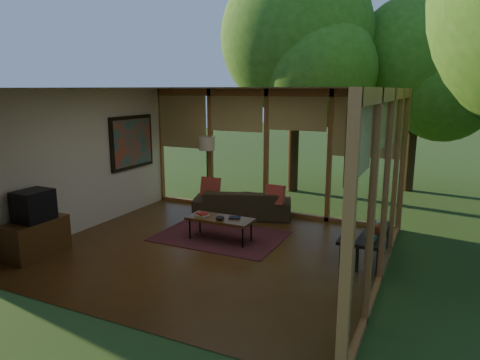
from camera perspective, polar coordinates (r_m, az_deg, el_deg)
The scene contains 25 objects.
floor at distance 7.38m, azimuth -3.96°, elevation -9.32°, with size 5.50×5.50×0.00m, color brown.
ceiling at distance 6.88m, azimuth -4.29°, elevation 12.13°, with size 5.50×5.50×0.00m, color silver.
wall_left at distance 8.68m, azimuth -20.16°, elevation 2.44°, with size 0.04×5.00×2.70m, color beige.
wall_front at distance 5.04m, azimuth -18.23°, elevation -3.92°, with size 5.50×0.04×2.70m, color beige.
window_wall_back at distance 9.23m, azimuth 3.53°, elevation 3.69°, with size 5.50×0.12×2.70m, color #98602F.
window_wall_right at distance 6.16m, azimuth 18.76°, elevation -1.11°, with size 0.12×5.00×2.70m, color #98602F.
tree_nw at distance 11.49m, azimuth 7.58°, elevation 18.25°, with size 3.86×3.86×5.89m.
tree_ne at distance 12.22m, azimuth 22.60°, elevation 14.15°, with size 3.45×3.45×5.07m.
rug at distance 8.04m, azimuth -2.62°, elevation -7.45°, with size 2.29×1.62×0.01m, color maroon.
sofa at distance 9.13m, azimuth 0.35°, elevation -3.14°, with size 2.05×0.80×0.60m, color #352D1A.
pillow_left at distance 9.34m, azimuth -3.95°, elevation -0.97°, with size 0.42×0.14×0.42m, color maroon.
pillow_right at distance 8.73m, azimuth 4.68°, elevation -1.99°, with size 0.39×0.13×0.39m, color maroon.
ct_book_lower at distance 7.81m, azimuth -5.12°, elevation -4.71°, with size 0.22×0.16×0.03m, color #B3ABA2.
ct_book_upper at distance 7.80m, azimuth -5.12°, elevation -4.51°, with size 0.18×0.14×0.03m, color maroon.
ct_book_side at distance 7.65m, azimuth -0.73°, elevation -5.04°, with size 0.19×0.14×0.03m, color black.
ct_bowl at distance 7.58m, azimuth -2.69°, elevation -5.05°, with size 0.16×0.16×0.07m, color black.
media_cabinet at distance 7.80m, azimuth -25.55°, elevation -6.98°, with size 0.50×1.00×0.60m, color brown.
television at distance 7.64m, azimuth -25.82°, elevation -3.09°, with size 0.45×0.55×0.50m, color black.
console_book_a at distance 6.80m, azimuth 15.72°, elevation -7.23°, with size 0.21×0.15×0.08m, color #335947.
console_book_b at distance 7.22m, azimuth 16.34°, elevation -6.05°, with size 0.21×0.16×0.10m, color maroon.
console_book_c at distance 7.61m, azimuth 16.82°, elevation -5.32°, with size 0.22×0.16×0.06m, color #B3ABA2.
floor_lamp at distance 9.60m, azimuth -4.43°, elevation 4.33°, with size 0.36×0.36×1.65m.
coffee_table at distance 7.70m, azimuth -2.67°, elevation -5.31°, with size 1.20×0.50×0.43m.
side_console at distance 7.20m, azimuth 16.23°, elevation -6.87°, with size 0.60×1.40×0.46m.
wall_painting at distance 9.65m, azimuth -14.19°, elevation 4.90°, with size 0.06×1.35×1.15m.
Camera 1 is at (3.39, -5.99, 2.68)m, focal length 32.00 mm.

